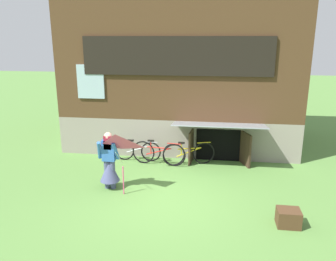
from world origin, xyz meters
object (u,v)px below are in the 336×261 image
at_px(bicycle_yellow, 189,154).
at_px(bicycle_silver, 137,151).
at_px(wooden_crate, 288,218).
at_px(person, 109,165).
at_px(kite, 116,151).
at_px(bicycle_red, 158,153).

distance_m(bicycle_yellow, bicycle_silver, 1.70).
bearing_deg(bicycle_silver, wooden_crate, -39.28).
height_order(person, kite, kite).
height_order(person, bicycle_yellow, person).
bearing_deg(kite, bicycle_red, 75.32).
bearing_deg(bicycle_yellow, bicycle_red, 169.16).
relative_size(person, bicycle_yellow, 0.96).
xyz_separation_m(bicycle_silver, wooden_crate, (4.09, -3.43, -0.16)).
bearing_deg(bicycle_yellow, bicycle_silver, 157.26).
relative_size(person, wooden_crate, 3.22).
xyz_separation_m(person, kite, (0.36, -0.54, 0.61)).
height_order(kite, bicycle_silver, kite).
distance_m(bicycle_red, wooden_crate, 4.61).
relative_size(bicycle_red, bicycle_silver, 1.13).
distance_m(kite, bicycle_silver, 2.85).
relative_size(kite, bicycle_silver, 1.01).
xyz_separation_m(kite, bicycle_yellow, (1.58, 2.55, -0.89)).
bearing_deg(bicycle_silver, kite, -87.05).
distance_m(kite, bicycle_red, 2.66).
relative_size(person, bicycle_silver, 1.01).
distance_m(bicycle_red, bicycle_silver, 0.79).
bearing_deg(bicycle_silver, bicycle_yellow, -4.22).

